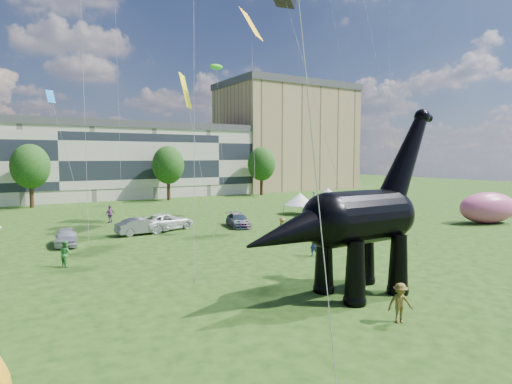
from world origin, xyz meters
TOP-DOWN VIEW (x-y plane):
  - ground at (0.00, 0.00)m, footprint 220.00×220.00m
  - terrace_row at (-8.00, 62.00)m, footprint 78.00×11.00m
  - apartment_block at (40.00, 65.00)m, footprint 28.00×18.00m
  - tree_mid_left at (-12.00, 53.00)m, footprint 5.20×5.20m
  - tree_mid_right at (8.00, 53.00)m, footprint 5.20×5.20m
  - tree_far_right at (26.00, 53.00)m, footprint 5.20×5.20m
  - dinosaur_sculpture at (-0.42, 1.68)m, footprint 12.46×3.46m
  - car_silver at (-11.46, 22.76)m, footprint 2.29×4.41m
  - car_grey at (-4.80, 24.55)m, footprint 4.78×2.05m
  - car_white at (-2.12, 25.68)m, footprint 6.30×4.23m
  - car_dark at (4.89, 23.64)m, footprint 2.88×4.88m
  - gazebo_near at (16.11, 28.17)m, footprint 4.73×4.73m
  - gazebo_far at (23.83, 31.84)m, footprint 4.38×4.38m
  - inflatable_pink at (28.93, 11.75)m, footprint 7.42×5.18m
  - visitors at (-0.30, 16.62)m, footprint 50.28×39.29m

SIDE VIEW (x-z plane):
  - ground at x=0.00m, z-range 0.00..0.00m
  - car_dark at x=4.89m, z-range 0.00..1.33m
  - car_silver at x=-11.46m, z-range 0.00..1.43m
  - car_grey at x=-4.80m, z-range 0.00..1.53m
  - car_white at x=-2.12m, z-range 0.00..1.61m
  - visitors at x=-0.30m, z-range -0.05..1.84m
  - inflatable_pink at x=28.93m, z-range 0.00..3.36m
  - gazebo_near at x=16.11m, z-range 0.54..3.18m
  - gazebo_far at x=23.83m, z-range 0.56..3.30m
  - dinosaur_sculpture at x=-0.42m, z-range -1.25..8.98m
  - terrace_row at x=-8.00m, z-range 0.00..12.00m
  - tree_mid_left at x=-12.00m, z-range 1.57..11.01m
  - tree_mid_right at x=8.00m, z-range 1.57..11.01m
  - tree_far_right at x=26.00m, z-range 1.57..11.01m
  - apartment_block at x=40.00m, z-range 0.00..22.00m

